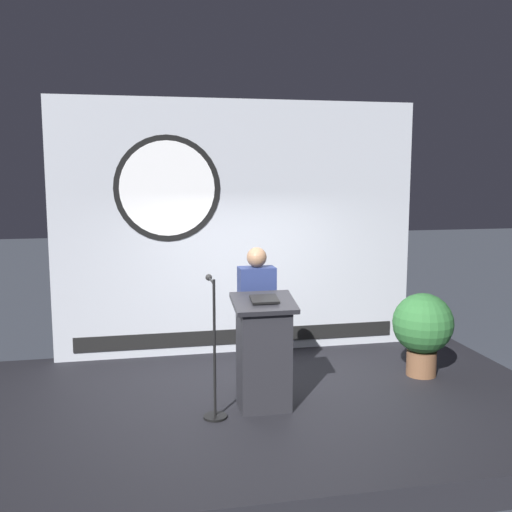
# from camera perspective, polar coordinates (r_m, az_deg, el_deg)

# --- Properties ---
(ground_plane) EXTENTS (40.00, 40.00, 0.00)m
(ground_plane) POSITION_cam_1_polar(r_m,az_deg,el_deg) (6.79, 1.21, -15.95)
(ground_plane) COLOR #383D47
(stage_platform) EXTENTS (6.40, 4.00, 0.30)m
(stage_platform) POSITION_cam_1_polar(r_m,az_deg,el_deg) (6.73, 1.22, -14.78)
(stage_platform) COLOR black
(stage_platform) RESTS_ON ground
(banner_display) EXTENTS (4.91, 0.12, 3.41)m
(banner_display) POSITION_cam_1_polar(r_m,az_deg,el_deg) (8.04, -1.90, 2.68)
(banner_display) COLOR #B2B7C1
(banner_display) RESTS_ON stage_platform
(podium) EXTENTS (0.64, 0.50, 1.21)m
(podium) POSITION_cam_1_polar(r_m,az_deg,el_deg) (6.27, 0.75, -9.33)
(podium) COLOR #26262B
(podium) RESTS_ON stage_platform
(speaker_person) EXTENTS (0.40, 0.26, 1.65)m
(speaker_person) POSITION_cam_1_polar(r_m,az_deg,el_deg) (6.66, 0.07, -6.05)
(speaker_person) COLOR black
(speaker_person) RESTS_ON stage_platform
(microphone_stand) EXTENTS (0.24, 0.55, 1.42)m
(microphone_stand) POSITION_cam_1_polar(r_m,az_deg,el_deg) (6.12, -4.04, -10.68)
(microphone_stand) COLOR black
(microphone_stand) RESTS_ON stage_platform
(potted_plant) EXTENTS (0.73, 0.73, 1.01)m
(potted_plant) POSITION_cam_1_polar(r_m,az_deg,el_deg) (7.52, 15.66, -6.55)
(potted_plant) COLOR brown
(potted_plant) RESTS_ON stage_platform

